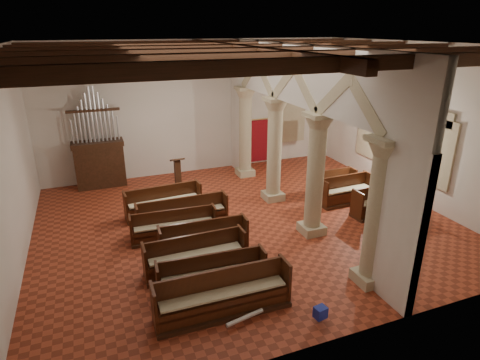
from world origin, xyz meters
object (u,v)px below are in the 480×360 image
Objects in this scene: pipe_organ at (99,156)px; aisle_pew_0 at (394,212)px; processional_banner at (313,154)px; lectern at (178,175)px; nave_pew_0 at (223,300)px.

pipe_organ reaches higher than aisle_pew_0.
pipe_organ is 9.71m from processional_banner.
processional_banner is at bearing -1.59° from lectern.
pipe_organ is 1.32× the size of nave_pew_0.
aisle_pew_0 is at bearing -37.77° from pipe_organ.
pipe_organ is at bearing 103.45° from nave_pew_0.
aisle_pew_0 is (-0.13, -5.81, -0.43)m from processional_banner.
pipe_organ reaches higher than nave_pew_0.
processional_banner reaches higher than lectern.
aisle_pew_0 is (6.40, -5.91, -0.21)m from lectern.
processional_banner is at bearing 85.02° from aisle_pew_0.
lectern reaches higher than nave_pew_0.
lectern is at bearing 85.04° from nave_pew_0.
lectern is 8.41m from nave_pew_0.
lectern is 6.54m from processional_banner.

